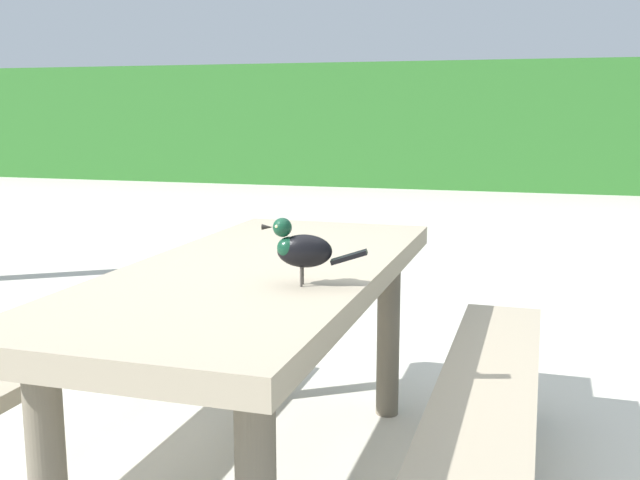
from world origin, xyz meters
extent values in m
plane|color=beige|center=(0.00, 0.00, 0.00)|extent=(60.00, 60.00, 0.00)
cube|color=#2D6B28|center=(0.00, 9.91, 0.96)|extent=(28.00, 1.67, 1.92)
cube|color=gray|center=(0.04, -0.05, 0.70)|extent=(0.79, 1.81, 0.07)
cylinder|color=#635B4C|center=(-0.21, 0.66, 0.33)|extent=(0.09, 0.09, 0.67)
cylinder|color=#635B4C|center=(0.32, 0.65, 0.33)|extent=(0.09, 0.09, 0.67)
cube|color=gray|center=(-0.66, -0.04, 0.41)|extent=(0.30, 1.71, 0.05)
cylinder|color=#635B4C|center=(-0.65, 0.60, 0.20)|extent=(0.07, 0.07, 0.39)
cube|color=gray|center=(0.74, -0.06, 0.41)|extent=(0.30, 1.71, 0.05)
cylinder|color=#635B4C|center=(0.75, 0.58, 0.20)|extent=(0.07, 0.07, 0.39)
ellipsoid|color=black|center=(0.26, -0.27, 0.84)|extent=(0.16, 0.09, 0.09)
ellipsoid|color=#0F3823|center=(0.22, -0.28, 0.84)|extent=(0.08, 0.07, 0.06)
sphere|color=#0F3823|center=(0.20, -0.28, 0.90)|extent=(0.05, 0.05, 0.05)
sphere|color=#EAE08C|center=(0.19, -0.30, 0.90)|extent=(0.01, 0.01, 0.01)
sphere|color=#EAE08C|center=(0.19, -0.26, 0.90)|extent=(0.01, 0.01, 0.01)
cone|color=black|center=(0.16, -0.29, 0.90)|extent=(0.03, 0.02, 0.02)
cube|color=black|center=(0.38, -0.25, 0.82)|extent=(0.10, 0.05, 0.04)
cylinder|color=#47423D|center=(0.25, -0.29, 0.77)|extent=(0.01, 0.01, 0.05)
cylinder|color=#47423D|center=(0.25, -0.26, 0.77)|extent=(0.01, 0.01, 0.05)
camera|label=1|loc=(0.84, -2.13, 1.21)|focal=41.51mm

